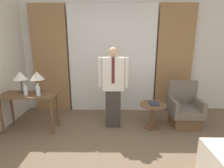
{
  "coord_description": "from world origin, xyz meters",
  "views": [
    {
      "loc": [
        0.05,
        -1.71,
        1.77
      ],
      "look_at": [
        0.01,
        1.51,
        0.95
      ],
      "focal_mm": 28.0,
      "sensor_mm": 36.0,
      "label": 1
    }
  ],
  "objects_px": {
    "desk": "(29,100)",
    "side_table": "(153,112)",
    "table_lamp_left": "(20,77)",
    "bottle_near_edge": "(38,91)",
    "person": "(113,85)",
    "table_lamp_right": "(37,77)",
    "book": "(154,103)",
    "armchair": "(184,110)",
    "bottle_by_lamp": "(26,91)"
  },
  "relations": [
    {
      "from": "bottle_by_lamp",
      "to": "armchair",
      "type": "relative_size",
      "value": 0.23
    },
    {
      "from": "table_lamp_right",
      "to": "table_lamp_left",
      "type": "bearing_deg",
      "value": 180.0
    },
    {
      "from": "bottle_by_lamp",
      "to": "person",
      "type": "xyz_separation_m",
      "value": [
        1.66,
        0.23,
        0.06
      ]
    },
    {
      "from": "bottle_near_edge",
      "to": "table_lamp_right",
      "type": "bearing_deg",
      "value": 111.77
    },
    {
      "from": "table_lamp_left",
      "to": "bottle_near_edge",
      "type": "xyz_separation_m",
      "value": [
        0.4,
        -0.19,
        -0.23
      ]
    },
    {
      "from": "table_lamp_left",
      "to": "bottle_near_edge",
      "type": "height_order",
      "value": "table_lamp_left"
    },
    {
      "from": "book",
      "to": "table_lamp_right",
      "type": "bearing_deg",
      "value": -179.66
    },
    {
      "from": "person",
      "to": "book",
      "type": "relative_size",
      "value": 6.83
    },
    {
      "from": "bottle_by_lamp",
      "to": "person",
      "type": "height_order",
      "value": "person"
    },
    {
      "from": "bottle_by_lamp",
      "to": "book",
      "type": "distance_m",
      "value": 2.5
    },
    {
      "from": "bottle_by_lamp",
      "to": "armchair",
      "type": "height_order",
      "value": "bottle_by_lamp"
    },
    {
      "from": "table_lamp_right",
      "to": "person",
      "type": "xyz_separation_m",
      "value": [
        1.48,
        0.07,
        -0.18
      ]
    },
    {
      "from": "table_lamp_left",
      "to": "bottle_near_edge",
      "type": "relative_size",
      "value": 1.83
    },
    {
      "from": "side_table",
      "to": "book",
      "type": "height_order",
      "value": "book"
    },
    {
      "from": "table_lamp_right",
      "to": "side_table",
      "type": "distance_m",
      "value": 2.39
    },
    {
      "from": "armchair",
      "to": "book",
      "type": "height_order",
      "value": "armchair"
    },
    {
      "from": "bottle_by_lamp",
      "to": "side_table",
      "type": "xyz_separation_m",
      "value": [
        2.46,
        0.16,
        -0.48
      ]
    },
    {
      "from": "table_lamp_right",
      "to": "book",
      "type": "distance_m",
      "value": 2.37
    },
    {
      "from": "person",
      "to": "bottle_near_edge",
      "type": "bearing_deg",
      "value": -169.67
    },
    {
      "from": "bottle_near_edge",
      "to": "person",
      "type": "distance_m",
      "value": 1.43
    },
    {
      "from": "desk",
      "to": "bottle_by_lamp",
      "type": "height_order",
      "value": "bottle_by_lamp"
    },
    {
      "from": "desk",
      "to": "person",
      "type": "distance_m",
      "value": 1.67
    },
    {
      "from": "table_lamp_left",
      "to": "side_table",
      "type": "xyz_separation_m",
      "value": [
        2.61,
        0.01,
        -0.72
      ]
    },
    {
      "from": "table_lamp_left",
      "to": "bottle_by_lamp",
      "type": "relative_size",
      "value": 2.03
    },
    {
      "from": "bottle_near_edge",
      "to": "armchair",
      "type": "height_order",
      "value": "bottle_near_edge"
    },
    {
      "from": "table_lamp_right",
      "to": "bottle_by_lamp",
      "type": "xyz_separation_m",
      "value": [
        -0.18,
        -0.16,
        -0.24
      ]
    },
    {
      "from": "table_lamp_right",
      "to": "armchair",
      "type": "height_order",
      "value": "table_lamp_right"
    },
    {
      "from": "table_lamp_left",
      "to": "bottle_by_lamp",
      "type": "bearing_deg",
      "value": -45.56
    },
    {
      "from": "desk",
      "to": "armchair",
      "type": "distance_m",
      "value": 3.16
    },
    {
      "from": "armchair",
      "to": "bottle_near_edge",
      "type": "bearing_deg",
      "value": -173.33
    },
    {
      "from": "table_lamp_left",
      "to": "armchair",
      "type": "relative_size",
      "value": 0.47
    },
    {
      "from": "desk",
      "to": "side_table",
      "type": "height_order",
      "value": "desk"
    },
    {
      "from": "table_lamp_left",
      "to": "table_lamp_right",
      "type": "distance_m",
      "value": 0.33
    },
    {
      "from": "table_lamp_right",
      "to": "person",
      "type": "bearing_deg",
      "value": 2.69
    },
    {
      "from": "bottle_near_edge",
      "to": "table_lamp_left",
      "type": "bearing_deg",
      "value": 155.18
    },
    {
      "from": "side_table",
      "to": "table_lamp_left",
      "type": "bearing_deg",
      "value": -179.88
    },
    {
      "from": "table_lamp_right",
      "to": "bottle_near_edge",
      "type": "distance_m",
      "value": 0.31
    },
    {
      "from": "table_lamp_right",
      "to": "bottle_near_edge",
      "type": "bearing_deg",
      "value": -68.23
    },
    {
      "from": "table_lamp_right",
      "to": "armchair",
      "type": "bearing_deg",
      "value": 2.94
    },
    {
      "from": "bottle_near_edge",
      "to": "person",
      "type": "xyz_separation_m",
      "value": [
        1.41,
        0.26,
        0.05
      ]
    },
    {
      "from": "bottle_by_lamp",
      "to": "book",
      "type": "relative_size",
      "value": 0.89
    },
    {
      "from": "desk",
      "to": "table_lamp_left",
      "type": "height_order",
      "value": "table_lamp_left"
    },
    {
      "from": "table_lamp_right",
      "to": "bottle_near_edge",
      "type": "xyz_separation_m",
      "value": [
        0.07,
        -0.19,
        -0.23
      ]
    },
    {
      "from": "table_lamp_left",
      "to": "table_lamp_right",
      "type": "relative_size",
      "value": 1.0
    },
    {
      "from": "table_lamp_left",
      "to": "book",
      "type": "bearing_deg",
      "value": 0.3
    },
    {
      "from": "armchair",
      "to": "bottle_by_lamp",
      "type": "bearing_deg",
      "value": -174.4
    },
    {
      "from": "table_lamp_left",
      "to": "side_table",
      "type": "relative_size",
      "value": 0.82
    },
    {
      "from": "bottle_near_edge",
      "to": "bottle_by_lamp",
      "type": "relative_size",
      "value": 1.11
    },
    {
      "from": "bottle_by_lamp",
      "to": "side_table",
      "type": "bearing_deg",
      "value": 3.77
    },
    {
      "from": "table_lamp_left",
      "to": "armchair",
      "type": "distance_m",
      "value": 3.39
    }
  ]
}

